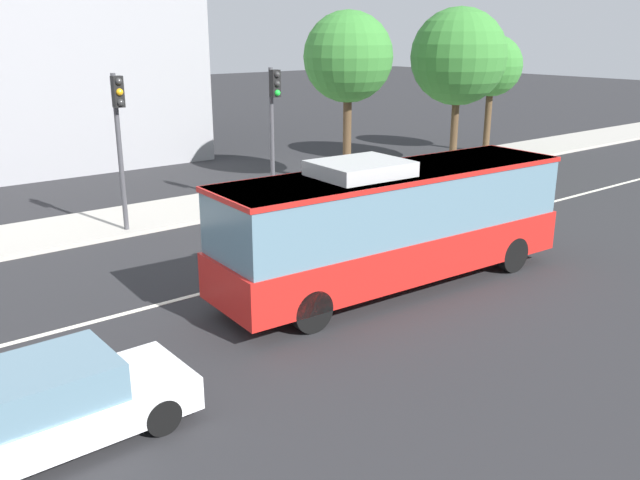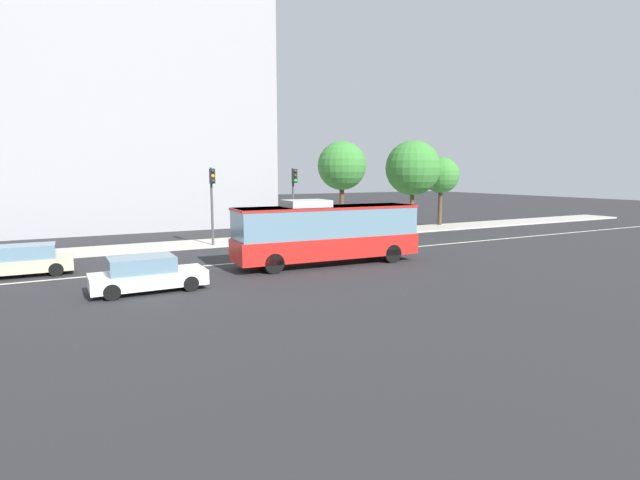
{
  "view_description": "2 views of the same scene",
  "coord_description": "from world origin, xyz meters",
  "px_view_note": "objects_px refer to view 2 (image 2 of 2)",
  "views": [
    {
      "loc": [
        -12.56,
        -14.39,
        6.45
      ],
      "look_at": [
        -3.66,
        -3.08,
        1.93
      ],
      "focal_mm": 37.43,
      "sensor_mm": 36.0,
      "label": 1
    },
    {
      "loc": [
        -13.05,
        -24.59,
        4.79
      ],
      "look_at": [
        -1.24,
        -2.62,
        1.34
      ],
      "focal_mm": 26.88,
      "sensor_mm": 36.0,
      "label": 2
    }
  ],
  "objects_px": {
    "sedan_beige": "(22,261)",
    "street_tree_kerbside_centre": "(342,166)",
    "transit_bus": "(327,231)",
    "traffic_light_near_corner": "(212,193)",
    "sedan_white": "(147,274)",
    "traffic_light_mid_block": "(294,192)",
    "street_tree_kerbside_right": "(441,176)",
    "street_tree_kerbside_left": "(413,168)"
  },
  "relations": [
    {
      "from": "transit_bus",
      "to": "street_tree_kerbside_centre",
      "type": "bearing_deg",
      "value": 58.45
    },
    {
      "from": "traffic_light_mid_block",
      "to": "street_tree_kerbside_centre",
      "type": "relative_size",
      "value": 0.71
    },
    {
      "from": "sedan_white",
      "to": "street_tree_kerbside_right",
      "type": "xyz_separation_m",
      "value": [
        27.7,
        13.25,
        3.92
      ]
    },
    {
      "from": "transit_bus",
      "to": "street_tree_kerbside_left",
      "type": "xyz_separation_m",
      "value": [
        13.74,
        9.93,
        3.46
      ]
    },
    {
      "from": "transit_bus",
      "to": "street_tree_kerbside_right",
      "type": "distance_m",
      "value": 21.79
    },
    {
      "from": "street_tree_kerbside_left",
      "to": "street_tree_kerbside_centre",
      "type": "xyz_separation_m",
      "value": [
        -6.86,
        0.07,
        0.12
      ]
    },
    {
      "from": "transit_bus",
      "to": "street_tree_kerbside_right",
      "type": "height_order",
      "value": "street_tree_kerbside_right"
    },
    {
      "from": "transit_bus",
      "to": "traffic_light_near_corner",
      "type": "distance_m",
      "value": 9.65
    },
    {
      "from": "street_tree_kerbside_centre",
      "to": "street_tree_kerbside_right",
      "type": "relative_size",
      "value": 1.16
    },
    {
      "from": "sedan_white",
      "to": "street_tree_kerbside_right",
      "type": "relative_size",
      "value": 0.72
    },
    {
      "from": "transit_bus",
      "to": "sedan_white",
      "type": "height_order",
      "value": "transit_bus"
    },
    {
      "from": "traffic_light_near_corner",
      "to": "street_tree_kerbside_right",
      "type": "bearing_deg",
      "value": 97.55
    },
    {
      "from": "traffic_light_near_corner",
      "to": "sedan_white",
      "type": "bearing_deg",
      "value": -28.21
    },
    {
      "from": "street_tree_kerbside_right",
      "to": "traffic_light_near_corner",
      "type": "bearing_deg",
      "value": -172.92
    },
    {
      "from": "transit_bus",
      "to": "sedan_beige",
      "type": "distance_m",
      "value": 14.78
    },
    {
      "from": "transit_bus",
      "to": "traffic_light_near_corner",
      "type": "bearing_deg",
      "value": 115.58
    },
    {
      "from": "sedan_white",
      "to": "street_tree_kerbside_right",
      "type": "bearing_deg",
      "value": 24.73
    },
    {
      "from": "sedan_beige",
      "to": "street_tree_kerbside_centre",
      "type": "distance_m",
      "value": 22.26
    },
    {
      "from": "street_tree_kerbside_centre",
      "to": "sedan_beige",
      "type": "bearing_deg",
      "value": -164.68
    },
    {
      "from": "street_tree_kerbside_left",
      "to": "traffic_light_near_corner",
      "type": "bearing_deg",
      "value": -176.15
    },
    {
      "from": "street_tree_kerbside_right",
      "to": "street_tree_kerbside_centre",
      "type": "bearing_deg",
      "value": -172.56
    },
    {
      "from": "street_tree_kerbside_left",
      "to": "street_tree_kerbside_right",
      "type": "distance_m",
      "value": 4.85
    },
    {
      "from": "traffic_light_near_corner",
      "to": "traffic_light_mid_block",
      "type": "bearing_deg",
      "value": 88.18
    },
    {
      "from": "sedan_beige",
      "to": "street_tree_kerbside_right",
      "type": "bearing_deg",
      "value": -166.22
    },
    {
      "from": "street_tree_kerbside_left",
      "to": "sedan_white",
      "type": "bearing_deg",
      "value": -153.19
    },
    {
      "from": "sedan_white",
      "to": "sedan_beige",
      "type": "distance_m",
      "value": 7.63
    },
    {
      "from": "sedan_white",
      "to": "street_tree_kerbside_right",
      "type": "distance_m",
      "value": 30.95
    },
    {
      "from": "sedan_beige",
      "to": "sedan_white",
      "type": "bearing_deg",
      "value": 129.26
    },
    {
      "from": "sedan_white",
      "to": "street_tree_kerbside_centre",
      "type": "distance_m",
      "value": 20.62
    },
    {
      "from": "traffic_light_mid_block",
      "to": "street_tree_kerbside_left",
      "type": "height_order",
      "value": "street_tree_kerbside_left"
    },
    {
      "from": "street_tree_kerbside_left",
      "to": "street_tree_kerbside_right",
      "type": "xyz_separation_m",
      "value": [
        4.56,
        1.56,
        -0.62
      ]
    },
    {
      "from": "sedan_white",
      "to": "street_tree_kerbside_left",
      "type": "height_order",
      "value": "street_tree_kerbside_left"
    },
    {
      "from": "traffic_light_mid_block",
      "to": "sedan_beige",
      "type": "bearing_deg",
      "value": -73.17
    },
    {
      "from": "sedan_white",
      "to": "traffic_light_near_corner",
      "type": "xyz_separation_m",
      "value": [
        5.76,
        10.52,
        2.84
      ]
    },
    {
      "from": "transit_bus",
      "to": "sedan_white",
      "type": "xyz_separation_m",
      "value": [
        -9.4,
        -1.76,
        -1.09
      ]
    },
    {
      "from": "traffic_light_near_corner",
      "to": "traffic_light_mid_block",
      "type": "height_order",
      "value": "same"
    },
    {
      "from": "street_tree_kerbside_right",
      "to": "sedan_white",
      "type": "bearing_deg",
      "value": -154.43
    },
    {
      "from": "transit_bus",
      "to": "street_tree_kerbside_centre",
      "type": "distance_m",
      "value": 12.66
    },
    {
      "from": "transit_bus",
      "to": "sedan_beige",
      "type": "height_order",
      "value": "transit_bus"
    },
    {
      "from": "traffic_light_near_corner",
      "to": "traffic_light_mid_block",
      "type": "xyz_separation_m",
      "value": [
        5.75,
        -0.23,
        0.0
      ]
    },
    {
      "from": "street_tree_kerbside_right",
      "to": "transit_bus",
      "type": "bearing_deg",
      "value": -147.87
    },
    {
      "from": "street_tree_kerbside_centre",
      "to": "transit_bus",
      "type": "bearing_deg",
      "value": -124.54
    }
  ]
}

